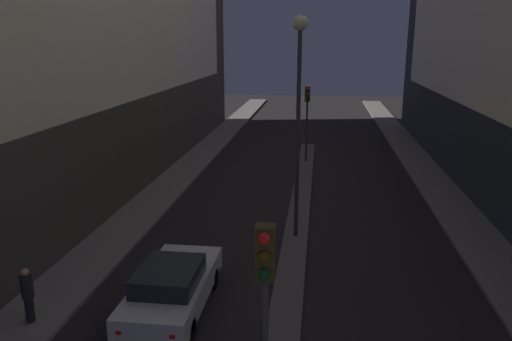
{
  "coord_description": "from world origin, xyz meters",
  "views": [
    {
      "loc": [
        0.79,
        -2.91,
        7.6
      ],
      "look_at": [
        -2.63,
        23.6,
        0.5
      ],
      "focal_mm": 35.0,
      "sensor_mm": 36.0,
      "label": 1
    }
  ],
  "objects_px": {
    "car_left_lane": "(172,287)",
    "pedestrian_on_left_sidewalk": "(28,294)",
    "traffic_light_near": "(265,298)",
    "street_lamp": "(299,86)",
    "traffic_light_mid": "(307,107)"
  },
  "relations": [
    {
      "from": "traffic_light_mid",
      "to": "pedestrian_on_left_sidewalk",
      "type": "relative_size",
      "value": 2.96
    },
    {
      "from": "street_lamp",
      "to": "car_left_lane",
      "type": "height_order",
      "value": "street_lamp"
    },
    {
      "from": "traffic_light_near",
      "to": "pedestrian_on_left_sidewalk",
      "type": "relative_size",
      "value": 2.96
    },
    {
      "from": "traffic_light_mid",
      "to": "pedestrian_on_left_sidewalk",
      "type": "distance_m",
      "value": 20.65
    },
    {
      "from": "traffic_light_near",
      "to": "street_lamp",
      "type": "xyz_separation_m",
      "value": [
        0.0,
        11.03,
        2.38
      ]
    },
    {
      "from": "pedestrian_on_left_sidewalk",
      "to": "car_left_lane",
      "type": "bearing_deg",
      "value": 18.45
    },
    {
      "from": "car_left_lane",
      "to": "pedestrian_on_left_sidewalk",
      "type": "distance_m",
      "value": 3.83
    },
    {
      "from": "traffic_light_mid",
      "to": "street_lamp",
      "type": "xyz_separation_m",
      "value": [
        0.0,
        -12.27,
        2.38
      ]
    },
    {
      "from": "street_lamp",
      "to": "pedestrian_on_left_sidewalk",
      "type": "bearing_deg",
      "value": -134.19
    },
    {
      "from": "traffic_light_near",
      "to": "car_left_lane",
      "type": "distance_m",
      "value": 6.71
    },
    {
      "from": "traffic_light_mid",
      "to": "pedestrian_on_left_sidewalk",
      "type": "bearing_deg",
      "value": -109.52
    },
    {
      "from": "traffic_light_near",
      "to": "car_left_lane",
      "type": "bearing_deg",
      "value": 121.74
    },
    {
      "from": "traffic_light_near",
      "to": "pedestrian_on_left_sidewalk",
      "type": "distance_m",
      "value": 8.33
    },
    {
      "from": "traffic_light_near",
      "to": "traffic_light_mid",
      "type": "relative_size",
      "value": 1.0
    },
    {
      "from": "car_left_lane",
      "to": "pedestrian_on_left_sidewalk",
      "type": "height_order",
      "value": "pedestrian_on_left_sidewalk"
    }
  ]
}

